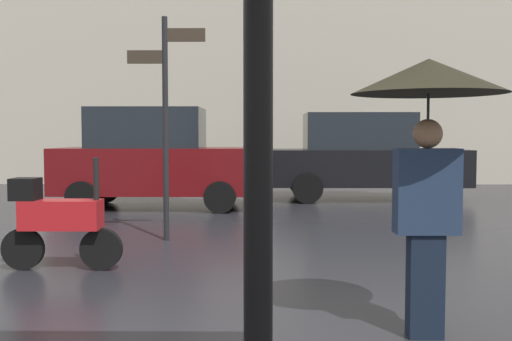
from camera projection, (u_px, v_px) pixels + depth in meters
The scene contains 5 objects.
pedestrian_with_umbrella at pixel (428, 110), 4.27m from camera, with size 1.11×1.11×2.02m.
parked_scooter at pixel (57, 220), 6.50m from camera, with size 1.32×0.32×1.23m.
parked_car_left at pixel (364, 156), 13.58m from camera, with size 4.38×1.84×1.97m.
parked_car_right at pixel (155, 158), 12.02m from camera, with size 4.03×1.83×2.02m.
street_signpost at pixel (166, 106), 8.26m from camera, with size 1.08×0.08×3.11m.
Camera 1 is at (0.44, -2.85, 1.48)m, focal length 41.80 mm.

